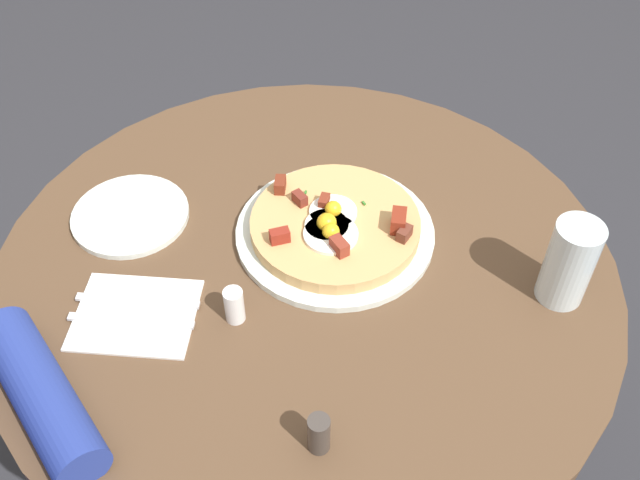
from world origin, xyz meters
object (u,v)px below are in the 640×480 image
object	(u,v)px
fork	(131,321)
salt_shaker	(234,305)
breakfast_pizza	(335,225)
pepper_shaker	(319,434)
pizza_plate	(335,233)
water_glass	(569,263)
bread_plate	(130,215)
knife	(138,301)
dining_table	(306,332)

from	to	relation	value
fork	salt_shaker	world-z (taller)	salt_shaker
breakfast_pizza	pepper_shaker	bearing A→B (deg)	-26.66
pizza_plate	water_glass	size ratio (longest dim) A/B	2.28
fork	pepper_shaker	size ratio (longest dim) A/B	3.06
breakfast_pizza	bread_plate	xyz separation A→B (m)	(-0.17, -0.29, -0.02)
knife	fork	bearing A→B (deg)	-90.00
dining_table	knife	distance (m)	0.31
fork	water_glass	world-z (taller)	water_glass
dining_table	salt_shaker	bearing A→B (deg)	-65.37
salt_shaker	water_glass	bearing A→B (deg)	72.59
breakfast_pizza	dining_table	bearing A→B (deg)	-61.81
pizza_plate	breakfast_pizza	distance (m)	0.02
knife	pepper_shaker	xyz separation A→B (m)	(0.31, 0.15, 0.02)
fork	bread_plate	bearing A→B (deg)	105.61
knife	salt_shaker	distance (m)	0.15
pizza_plate	water_glass	bearing A→B (deg)	46.96
bread_plate	pizza_plate	bearing A→B (deg)	60.30
salt_shaker	breakfast_pizza	bearing A→B (deg)	115.85
pizza_plate	salt_shaker	bearing A→B (deg)	-63.92
dining_table	knife	xyz separation A→B (m)	(-0.02, -0.25, 0.18)
bread_plate	pepper_shaker	xyz separation A→B (m)	(0.49, 0.13, 0.02)
pizza_plate	fork	size ratio (longest dim) A/B	1.73
pizza_plate	dining_table	bearing A→B (deg)	-61.20
fork	water_glass	xyz separation A→B (m)	(0.19, 0.59, 0.06)
pizza_plate	pepper_shaker	size ratio (longest dim) A/B	5.29
bread_plate	salt_shaker	size ratio (longest dim) A/B	3.31
water_glass	dining_table	bearing A→B (deg)	-122.01
pizza_plate	knife	world-z (taller)	pizza_plate
knife	water_glass	size ratio (longest dim) A/B	1.32
dining_table	pizza_plate	world-z (taller)	pizza_plate
bread_plate	pepper_shaker	size ratio (longest dim) A/B	3.19
dining_table	pepper_shaker	bearing A→B (deg)	-18.54
bread_plate	breakfast_pizza	bearing A→B (deg)	60.01
dining_table	water_glass	xyz separation A→B (m)	(0.20, 0.32, 0.24)
pepper_shaker	breakfast_pizza	bearing A→B (deg)	153.34
dining_table	water_glass	world-z (taller)	water_glass
dining_table	pepper_shaker	world-z (taller)	pepper_shaker
dining_table	water_glass	bearing A→B (deg)	57.99
pepper_shaker	water_glass	bearing A→B (deg)	101.90
breakfast_pizza	knife	xyz separation A→B (m)	(0.02, -0.32, -0.02)
breakfast_pizza	salt_shaker	xyz separation A→B (m)	(0.09, -0.19, 0.00)
bread_plate	fork	world-z (taller)	bread_plate
knife	pepper_shaker	size ratio (longest dim) A/B	3.06
bread_plate	knife	bearing A→B (deg)	-9.09
pizza_plate	water_glass	world-z (taller)	water_glass
bread_plate	knife	world-z (taller)	bread_plate
bread_plate	water_glass	distance (m)	0.67
pizza_plate	water_glass	xyz separation A→B (m)	(0.24, 0.25, 0.06)
dining_table	fork	xyz separation A→B (m)	(0.01, -0.27, 0.18)
knife	dining_table	bearing A→B (deg)	23.18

